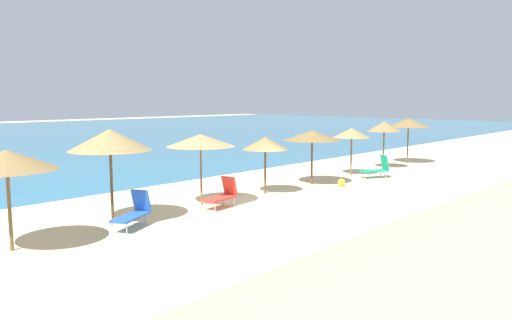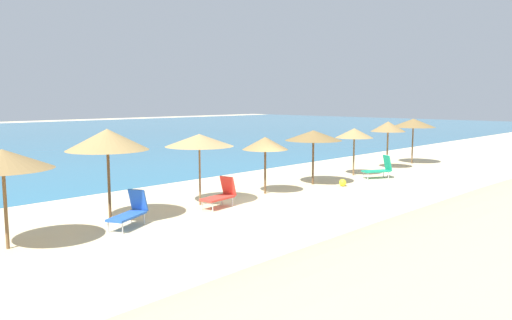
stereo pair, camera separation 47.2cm
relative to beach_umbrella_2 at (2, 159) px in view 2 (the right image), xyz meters
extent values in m
plane|color=beige|center=(9.06, -1.70, -2.39)|extent=(160.00, 160.00, 0.00)
cylinder|color=brown|center=(0.00, 0.00, -1.25)|extent=(0.09, 0.09, 2.28)
cone|color=olive|center=(0.00, 0.00, 0.01)|extent=(2.56, 2.56, 0.53)
cylinder|color=brown|center=(3.38, 0.68, -1.15)|extent=(0.09, 0.09, 2.48)
cone|color=#9E7F4C|center=(3.38, 0.68, 0.28)|extent=(2.61, 2.61, 0.68)
cylinder|color=brown|center=(7.01, 0.54, -1.21)|extent=(0.07, 0.07, 2.36)
cone|color=tan|center=(7.01, 0.54, 0.05)|extent=(2.54, 2.54, 0.46)
cylinder|color=brown|center=(10.34, 0.32, -1.38)|extent=(0.09, 0.09, 2.01)
cone|color=olive|center=(10.34, 0.32, -0.26)|extent=(1.92, 1.92, 0.53)
cylinder|color=brown|center=(13.51, 0.24, -1.29)|extent=(0.09, 0.09, 2.20)
cone|color=olive|center=(13.51, 0.24, -0.10)|extent=(2.63, 2.63, 0.47)
cylinder|color=brown|center=(17.18, 0.41, -1.33)|extent=(0.08, 0.08, 2.11)
cone|color=#9E7F4C|center=(17.18, 0.41, -0.18)|extent=(1.95, 1.95, 0.49)
cylinder|color=brown|center=(20.55, 0.36, -1.25)|extent=(0.09, 0.09, 2.28)
cone|color=olive|center=(20.55, 0.36, 0.02)|extent=(1.93, 1.93, 0.57)
cylinder|color=brown|center=(23.70, 0.41, -1.19)|extent=(0.09, 0.09, 2.39)
cone|color=olive|center=(23.70, 0.41, 0.11)|extent=(2.62, 2.62, 0.52)
cube|color=#199972|center=(17.08, -0.97, -2.02)|extent=(1.46, 1.16, 0.07)
cube|color=#199972|center=(17.63, -1.28, -1.63)|extent=(0.48, 0.61, 0.78)
cylinder|color=silver|center=(16.70, -0.48, -2.22)|extent=(0.04, 0.04, 0.33)
cylinder|color=silver|center=(16.46, -0.89, -2.22)|extent=(0.04, 0.04, 0.33)
cylinder|color=silver|center=(17.70, -1.04, -2.22)|extent=(0.04, 0.04, 0.33)
cylinder|color=silver|center=(17.46, -1.46, -2.22)|extent=(0.04, 0.04, 0.33)
cube|color=blue|center=(3.32, -0.42, -2.02)|extent=(1.53, 1.14, 0.07)
cube|color=blue|center=(3.92, -0.13, -1.64)|extent=(0.50, 0.64, 0.73)
cylinder|color=silver|center=(2.67, -0.46, -2.22)|extent=(0.04, 0.04, 0.34)
cylinder|color=silver|center=(2.88, -0.91, -2.22)|extent=(0.04, 0.04, 0.34)
cylinder|color=silver|center=(3.75, 0.06, -2.22)|extent=(0.04, 0.04, 0.34)
cylinder|color=silver|center=(3.97, -0.38, -2.22)|extent=(0.04, 0.04, 0.34)
cube|color=red|center=(7.11, -0.33, -2.02)|extent=(1.36, 0.77, 0.07)
cube|color=red|center=(7.71, -0.25, -1.65)|extent=(0.34, 0.63, 0.73)
cylinder|color=silver|center=(6.53, -0.15, -2.22)|extent=(0.04, 0.04, 0.33)
cylinder|color=silver|center=(6.59, -0.66, -2.22)|extent=(0.04, 0.04, 0.33)
cylinder|color=silver|center=(7.62, 0.00, -2.22)|extent=(0.04, 0.04, 0.33)
cylinder|color=silver|center=(7.69, -0.51, -2.22)|extent=(0.04, 0.04, 0.33)
sphere|color=yellow|center=(14.06, -1.04, -2.22)|extent=(0.33, 0.33, 0.33)
camera|label=1|loc=(-4.76, -13.15, 1.56)|focal=34.29mm
camera|label=2|loc=(-4.43, -13.49, 1.56)|focal=34.29mm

